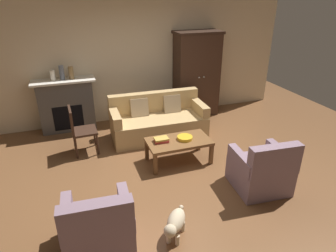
{
  "coord_description": "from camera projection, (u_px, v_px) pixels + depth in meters",
  "views": [
    {
      "loc": [
        -1.46,
        -3.97,
        2.83
      ],
      "look_at": [
        0.14,
        0.62,
        0.55
      ],
      "focal_mm": 31.81,
      "sensor_mm": 36.0,
      "label": 1
    }
  ],
  "objects": [
    {
      "name": "fireplace",
      "position": [
        67.0,
        105.0,
        6.29
      ],
      "size": [
        1.26,
        0.48,
        1.12
      ],
      "color": "#4C4947",
      "rests_on": "ground"
    },
    {
      "name": "armoire",
      "position": [
        196.0,
        74.0,
        6.93
      ],
      "size": [
        1.06,
        0.57,
        1.96
      ],
      "color": "#382319",
      "rests_on": "ground"
    },
    {
      "name": "armchair_near_left",
      "position": [
        99.0,
        229.0,
        3.41
      ],
      "size": [
        0.82,
        0.82,
        0.88
      ],
      "color": "gray",
      "rests_on": "ground"
    },
    {
      "name": "fruit_bowl",
      "position": [
        185.0,
        138.0,
        5.18
      ],
      "size": [
        0.27,
        0.27,
        0.05
      ],
      "primitive_type": "cylinder",
      "color": "gold",
      "rests_on": "coffee_table"
    },
    {
      "name": "armchair_near_right",
      "position": [
        262.0,
        171.0,
        4.48
      ],
      "size": [
        0.84,
        0.83,
        0.88
      ],
      "color": "gray",
      "rests_on": "ground"
    },
    {
      "name": "book_stack",
      "position": [
        161.0,
        140.0,
        5.09
      ],
      "size": [
        0.26,
        0.2,
        0.07
      ],
      "color": "#B73833",
      "rests_on": "coffee_table"
    },
    {
      "name": "couch",
      "position": [
        158.0,
        121.0,
        6.13
      ],
      "size": [
        1.94,
        0.9,
        0.86
      ],
      "color": "tan",
      "rests_on": "ground"
    },
    {
      "name": "coffee_table",
      "position": [
        179.0,
        143.0,
        5.18
      ],
      "size": [
        1.1,
        0.6,
        0.42
      ],
      "color": "brown",
      "rests_on": "ground"
    },
    {
      "name": "mantel_vase_cream",
      "position": [
        53.0,
        75.0,
        5.95
      ],
      "size": [
        0.1,
        0.1,
        0.21
      ],
      "primitive_type": "cylinder",
      "color": "beige",
      "rests_on": "fireplace"
    },
    {
      "name": "mantel_vase_bronze",
      "position": [
        71.0,
        73.0,
        6.05
      ],
      "size": [
        0.1,
        0.1,
        0.26
      ],
      "primitive_type": "cylinder",
      "color": "olive",
      "rests_on": "fireplace"
    },
    {
      "name": "ground_plane",
      "position": [
        172.0,
        171.0,
        5.03
      ],
      "size": [
        9.6,
        9.6,
        0.0
      ],
      "primitive_type": "plane",
      "color": "brown"
    },
    {
      "name": "back_wall",
      "position": [
        134.0,
        58.0,
        6.62
      ],
      "size": [
        7.2,
        0.1,
        2.8
      ],
      "primitive_type": "cube",
      "color": "beige",
      "rests_on": "ground"
    },
    {
      "name": "mantel_vase_slate",
      "position": [
        62.0,
        73.0,
        5.98
      ],
      "size": [
        0.1,
        0.1,
        0.29
      ],
      "primitive_type": "cylinder",
      "color": "#565B66",
      "rests_on": "fireplace"
    },
    {
      "name": "side_chair_wooden",
      "position": [
        79.0,
        128.0,
        5.4
      ],
      "size": [
        0.46,
        0.46,
        0.9
      ],
      "color": "#382319",
      "rests_on": "ground"
    },
    {
      "name": "dog",
      "position": [
        175.0,
        223.0,
        3.59
      ],
      "size": [
        0.42,
        0.49,
        0.39
      ],
      "color": "beige",
      "rests_on": "ground"
    }
  ]
}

